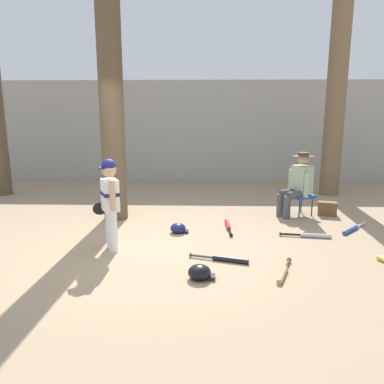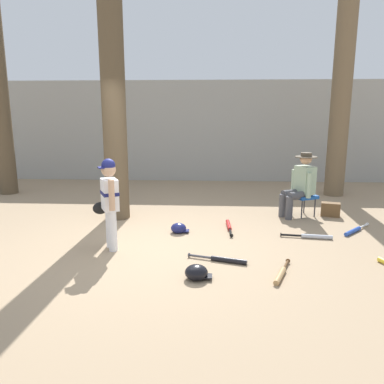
{
  "view_description": "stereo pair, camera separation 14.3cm",
  "coord_description": "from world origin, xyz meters",
  "px_view_note": "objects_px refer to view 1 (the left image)",
  "views": [
    {
      "loc": [
        0.75,
        -5.07,
        1.92
      ],
      "look_at": [
        0.58,
        0.47,
        0.75
      ],
      "focal_mm": 35.2,
      "sensor_mm": 36.0,
      "label": 1
    },
    {
      "loc": [
        0.89,
        -5.06,
        1.92
      ],
      "look_at": [
        0.58,
        0.47,
        0.75
      ],
      "focal_mm": 35.2,
      "sensor_mm": 36.0,
      "label": 2
    }
  ],
  "objects_px": {
    "bat_wood_tan": "(283,273)",
    "seated_spectator": "(298,182)",
    "tree_behind_spectator": "(335,110)",
    "bat_blue_youth": "(352,229)",
    "handbag_beside_stool": "(327,209)",
    "batting_helmet_black": "(200,272)",
    "bat_aluminum_silver": "(312,235)",
    "young_ballplayer": "(109,199)",
    "tree_near_player": "(110,76)",
    "bat_red_barrel": "(228,226)",
    "bat_black_composite": "(226,259)",
    "folding_stool": "(301,196)",
    "batting_helmet_navy": "(178,228)"
  },
  "relations": [
    {
      "from": "young_ballplayer",
      "to": "bat_aluminum_silver",
      "type": "relative_size",
      "value": 1.65
    },
    {
      "from": "tree_behind_spectator",
      "to": "seated_spectator",
      "type": "bearing_deg",
      "value": -122.55
    },
    {
      "from": "young_ballplayer",
      "to": "handbag_beside_stool",
      "type": "height_order",
      "value": "young_ballplayer"
    },
    {
      "from": "handbag_beside_stool",
      "to": "batting_helmet_black",
      "type": "height_order",
      "value": "handbag_beside_stool"
    },
    {
      "from": "batting_helmet_black",
      "to": "tree_near_player",
      "type": "bearing_deg",
      "value": 121.54
    },
    {
      "from": "seated_spectator",
      "to": "bat_wood_tan",
      "type": "bearing_deg",
      "value": -106.35
    },
    {
      "from": "bat_blue_youth",
      "to": "batting_helmet_navy",
      "type": "distance_m",
      "value": 2.88
    },
    {
      "from": "batting_helmet_navy",
      "to": "batting_helmet_black",
      "type": "bearing_deg",
      "value": -78.0
    },
    {
      "from": "bat_wood_tan",
      "to": "handbag_beside_stool",
      "type": "bearing_deg",
      "value": 63.14
    },
    {
      "from": "tree_behind_spectator",
      "to": "bat_blue_youth",
      "type": "height_order",
      "value": "tree_behind_spectator"
    },
    {
      "from": "bat_wood_tan",
      "to": "bat_black_composite",
      "type": "distance_m",
      "value": 0.78
    },
    {
      "from": "young_ballplayer",
      "to": "bat_blue_youth",
      "type": "distance_m",
      "value": 3.96
    },
    {
      "from": "folding_stool",
      "to": "batting_helmet_black",
      "type": "bearing_deg",
      "value": -123.25
    },
    {
      "from": "young_ballplayer",
      "to": "folding_stool",
      "type": "distance_m",
      "value": 3.73
    },
    {
      "from": "young_ballplayer",
      "to": "bat_black_composite",
      "type": "bearing_deg",
      "value": -14.43
    },
    {
      "from": "tree_behind_spectator",
      "to": "bat_blue_youth",
      "type": "relative_size",
      "value": 7.07
    },
    {
      "from": "tree_behind_spectator",
      "to": "bat_aluminum_silver",
      "type": "relative_size",
      "value": 5.76
    },
    {
      "from": "handbag_beside_stool",
      "to": "folding_stool",
      "type": "bearing_deg",
      "value": 179.27
    },
    {
      "from": "bat_wood_tan",
      "to": "bat_black_composite",
      "type": "height_order",
      "value": "same"
    },
    {
      "from": "bat_aluminum_silver",
      "to": "batting_helmet_navy",
      "type": "relative_size",
      "value": 2.66
    },
    {
      "from": "bat_aluminum_silver",
      "to": "seated_spectator",
      "type": "bearing_deg",
      "value": 87.24
    },
    {
      "from": "young_ballplayer",
      "to": "batting_helmet_black",
      "type": "relative_size",
      "value": 4.03
    },
    {
      "from": "batting_helmet_black",
      "to": "seated_spectator",
      "type": "bearing_deg",
      "value": 57.6
    },
    {
      "from": "bat_black_composite",
      "to": "batting_helmet_black",
      "type": "height_order",
      "value": "batting_helmet_black"
    },
    {
      "from": "tree_behind_spectator",
      "to": "bat_black_composite",
      "type": "relative_size",
      "value": 5.78
    },
    {
      "from": "young_ballplayer",
      "to": "bat_blue_youth",
      "type": "relative_size",
      "value": 2.03
    },
    {
      "from": "tree_behind_spectator",
      "to": "young_ballplayer",
      "type": "xyz_separation_m",
      "value": [
        -4.33,
        -3.85,
        -1.24
      ]
    },
    {
      "from": "seated_spectator",
      "to": "bat_red_barrel",
      "type": "xyz_separation_m",
      "value": [
        -1.34,
        -0.82,
        -0.61
      ]
    },
    {
      "from": "bat_wood_tan",
      "to": "batting_helmet_navy",
      "type": "height_order",
      "value": "batting_helmet_navy"
    },
    {
      "from": "tree_near_player",
      "to": "bat_red_barrel",
      "type": "bearing_deg",
      "value": -14.98
    },
    {
      "from": "tree_near_player",
      "to": "tree_behind_spectator",
      "type": "relative_size",
      "value": 1.26
    },
    {
      "from": "bat_wood_tan",
      "to": "bat_aluminum_silver",
      "type": "height_order",
      "value": "same"
    },
    {
      "from": "handbag_beside_stool",
      "to": "bat_aluminum_silver",
      "type": "distance_m",
      "value": 1.49
    },
    {
      "from": "tree_near_player",
      "to": "folding_stool",
      "type": "relative_size",
      "value": 10.71
    },
    {
      "from": "tree_behind_spectator",
      "to": "handbag_beside_stool",
      "type": "bearing_deg",
      "value": -108.7
    },
    {
      "from": "tree_near_player",
      "to": "batting_helmet_black",
      "type": "distance_m",
      "value": 3.89
    },
    {
      "from": "handbag_beside_stool",
      "to": "bat_wood_tan",
      "type": "height_order",
      "value": "handbag_beside_stool"
    },
    {
      "from": "seated_spectator",
      "to": "bat_red_barrel",
      "type": "height_order",
      "value": "seated_spectator"
    },
    {
      "from": "tree_behind_spectator",
      "to": "seated_spectator",
      "type": "relative_size",
      "value": 3.78
    },
    {
      "from": "bat_wood_tan",
      "to": "seated_spectator",
      "type": "bearing_deg",
      "value": 73.65
    },
    {
      "from": "tree_near_player",
      "to": "batting_helmet_navy",
      "type": "relative_size",
      "value": 19.32
    },
    {
      "from": "bat_wood_tan",
      "to": "bat_blue_youth",
      "type": "relative_size",
      "value": 1.09
    },
    {
      "from": "bat_wood_tan",
      "to": "bat_blue_youth",
      "type": "xyz_separation_m",
      "value": [
        1.5,
        1.78,
        0.0
      ]
    },
    {
      "from": "bat_blue_youth",
      "to": "bat_aluminum_silver",
      "type": "bearing_deg",
      "value": -155.49
    },
    {
      "from": "handbag_beside_stool",
      "to": "bat_blue_youth",
      "type": "xyz_separation_m",
      "value": [
        0.1,
        -0.98,
        -0.1
      ]
    },
    {
      "from": "seated_spectator",
      "to": "tree_near_player",
      "type": "bearing_deg",
      "value": -175.33
    },
    {
      "from": "bat_wood_tan",
      "to": "tree_near_player",
      "type": "bearing_deg",
      "value": 136.51
    },
    {
      "from": "young_ballplayer",
      "to": "seated_spectator",
      "type": "distance_m",
      "value": 3.62
    },
    {
      "from": "bat_aluminum_silver",
      "to": "batting_helmet_black",
      "type": "distance_m",
      "value": 2.34
    },
    {
      "from": "handbag_beside_stool",
      "to": "bat_aluminum_silver",
      "type": "relative_size",
      "value": 0.43
    }
  ]
}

